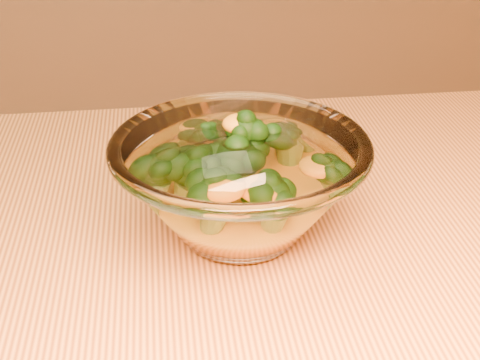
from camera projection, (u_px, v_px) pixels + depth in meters
name	position (u px, v px, depth m)	size (l,w,h in m)	color
glass_bowl	(240.00, 185.00, 0.55)	(0.21, 0.21, 0.09)	white
cheese_sauce	(240.00, 205.00, 0.56)	(0.12, 0.12, 0.03)	orange
broccoli_heap	(233.00, 167.00, 0.55)	(0.15, 0.13, 0.07)	black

